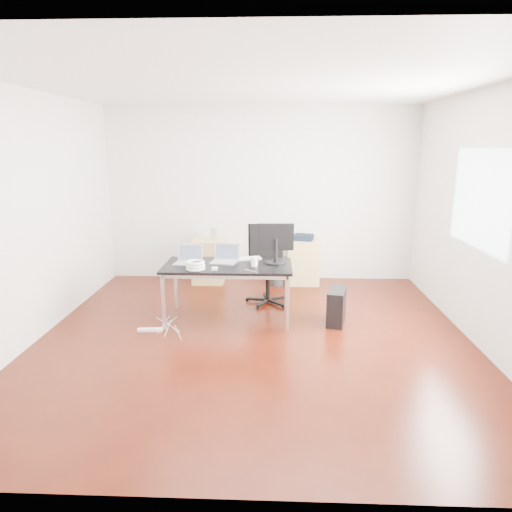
{
  "coord_description": "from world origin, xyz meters",
  "views": [
    {
      "loc": [
        0.22,
        -4.94,
        2.19
      ],
      "look_at": [
        0.0,
        0.55,
        0.85
      ],
      "focal_mm": 32.0,
      "sensor_mm": 36.0,
      "label": 1
    }
  ],
  "objects_px": {
    "desk": "(228,269)",
    "office_chair": "(267,260)",
    "filing_cabinet_right": "(303,262)",
    "pc_tower": "(336,306)",
    "filing_cabinet_left": "(209,261)"
  },
  "relations": [
    {
      "from": "office_chair",
      "to": "filing_cabinet_left",
      "type": "height_order",
      "value": "office_chair"
    },
    {
      "from": "desk",
      "to": "filing_cabinet_right",
      "type": "height_order",
      "value": "desk"
    },
    {
      "from": "office_chair",
      "to": "filing_cabinet_right",
      "type": "relative_size",
      "value": 1.54
    },
    {
      "from": "filing_cabinet_left",
      "to": "pc_tower",
      "type": "xyz_separation_m",
      "value": [
        1.85,
        -1.73,
        -0.13
      ]
    },
    {
      "from": "office_chair",
      "to": "filing_cabinet_right",
      "type": "height_order",
      "value": "office_chair"
    },
    {
      "from": "office_chair",
      "to": "filing_cabinet_right",
      "type": "bearing_deg",
      "value": 48.79
    },
    {
      "from": "filing_cabinet_right",
      "to": "desk",
      "type": "bearing_deg",
      "value": -122.36
    },
    {
      "from": "filing_cabinet_right",
      "to": "filing_cabinet_left",
      "type": "bearing_deg",
      "value": 180.0
    },
    {
      "from": "desk",
      "to": "pc_tower",
      "type": "xyz_separation_m",
      "value": [
        1.37,
        -0.07,
        -0.46
      ]
    },
    {
      "from": "desk",
      "to": "office_chair",
      "type": "relative_size",
      "value": 1.48
    },
    {
      "from": "filing_cabinet_right",
      "to": "pc_tower",
      "type": "height_order",
      "value": "filing_cabinet_right"
    },
    {
      "from": "pc_tower",
      "to": "desk",
      "type": "bearing_deg",
      "value": -169.24
    },
    {
      "from": "desk",
      "to": "filing_cabinet_right",
      "type": "bearing_deg",
      "value": 57.64
    },
    {
      "from": "desk",
      "to": "office_chair",
      "type": "distance_m",
      "value": 0.89
    },
    {
      "from": "filing_cabinet_right",
      "to": "pc_tower",
      "type": "distance_m",
      "value": 1.76
    }
  ]
}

